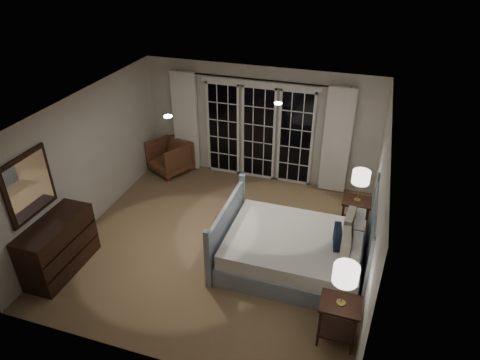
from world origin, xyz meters
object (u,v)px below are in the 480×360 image
(nightstand_left, at_px, (339,316))
(lamp_right, at_px, (361,177))
(lamp_left, at_px, (346,274))
(dresser, at_px, (58,246))
(bed, at_px, (297,250))
(nightstand_right, at_px, (355,211))
(armchair, at_px, (170,156))

(nightstand_left, height_order, lamp_right, lamp_right)
(nightstand_left, bearing_deg, lamp_right, 89.75)
(lamp_left, xyz_separation_m, dresser, (-4.43, 0.07, -0.73))
(bed, relative_size, nightstand_left, 3.43)
(nightstand_right, height_order, lamp_right, lamp_right)
(bed, xyz_separation_m, nightstand_right, (0.80, 1.29, 0.09))
(nightstand_right, bearing_deg, bed, -121.92)
(lamp_right, height_order, dresser, lamp_right)
(nightstand_left, height_order, armchair, armchair)
(nightstand_right, bearing_deg, dresser, -150.60)
(bed, bearing_deg, armchair, 145.80)
(lamp_left, bearing_deg, nightstand_left, 90.00)
(lamp_right, bearing_deg, nightstand_right, -26.57)
(bed, relative_size, lamp_right, 3.96)
(lamp_left, height_order, dresser, lamp_left)
(nightstand_left, bearing_deg, dresser, 179.10)
(dresser, bearing_deg, nightstand_left, -0.90)
(nightstand_left, height_order, nightstand_right, nightstand_left)
(lamp_left, relative_size, dresser, 0.48)
(nightstand_right, distance_m, dresser, 5.10)
(armchair, relative_size, dresser, 0.63)
(nightstand_right, relative_size, lamp_right, 1.10)
(armchair, bearing_deg, nightstand_right, 13.98)
(lamp_left, distance_m, dresser, 4.49)
(nightstand_left, distance_m, lamp_left, 0.73)
(nightstand_left, height_order, lamp_left, lamp_left)
(nightstand_right, distance_m, lamp_left, 2.68)
(nightstand_right, relative_size, dresser, 0.50)
(lamp_right, relative_size, dresser, 0.46)
(nightstand_right, bearing_deg, armchair, 166.45)
(bed, distance_m, dresser, 3.84)
(bed, bearing_deg, dresser, -161.56)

